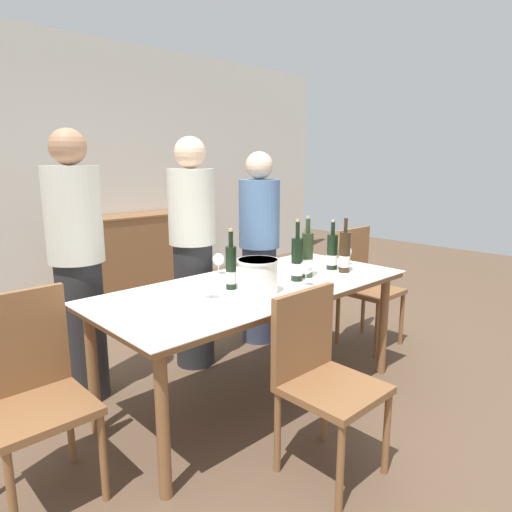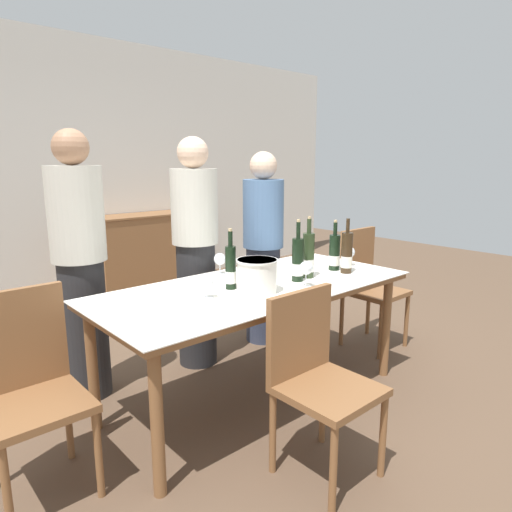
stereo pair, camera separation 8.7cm
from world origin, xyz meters
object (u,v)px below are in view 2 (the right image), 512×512
object	(u,v)px
wine_bottle_0	(308,257)
wine_bottle_1	(298,261)
wine_bottle_2	(347,254)
person_guest_right	(263,249)
wine_glass_0	(207,282)
person_host	(80,268)
ice_bucket	(257,275)
wine_glass_1	(219,260)
wine_glass_3	(349,253)
chair_left_end	(28,380)
wine_bottle_3	(231,268)
dining_table	(256,296)
wine_bottle_4	(334,253)
chair_near_front	(316,370)
wine_glass_2	(306,269)
sideboard_cabinet	(152,251)
chair_right_end	(367,279)
person_guest_left	(196,254)

from	to	relation	value
wine_bottle_0	wine_bottle_1	size ratio (longest dim) A/B	1.02
wine_bottle_2	person_guest_right	distance (m)	0.88
wine_glass_0	person_host	bearing A→B (deg)	115.74
ice_bucket	wine_glass_1	bearing A→B (deg)	78.74
wine_glass_3	person_guest_right	world-z (taller)	person_guest_right
chair_left_end	wine_bottle_3	bearing A→B (deg)	-2.63
ice_bucket	chair_left_end	size ratio (longest dim) A/B	0.26
dining_table	ice_bucket	bearing A→B (deg)	-129.48
chair_left_end	wine_glass_1	bearing A→B (deg)	11.97
wine_bottle_2	wine_bottle_4	xyz separation A→B (m)	(0.01, 0.11, -0.01)
wine_glass_3	chair_left_end	world-z (taller)	chair_left_end
wine_glass_1	wine_bottle_1	bearing A→B (deg)	-60.44
chair_near_front	person_guest_right	distance (m)	1.69
wine_bottle_3	wine_glass_0	bearing A→B (deg)	-163.70
wine_bottle_0	wine_glass_3	size ratio (longest dim) A/B	2.84
wine_bottle_1	wine_glass_0	world-z (taller)	wine_bottle_1
wine_glass_3	person_guest_right	xyz separation A→B (m)	(-0.15, 0.75, -0.06)
wine_bottle_3	wine_glass_2	size ratio (longest dim) A/B	2.30
wine_bottle_4	person_host	size ratio (longest dim) A/B	0.21
dining_table	wine_glass_0	bearing A→B (deg)	-175.99
sideboard_cabinet	chair_right_end	xyz separation A→B (m)	(0.45, -2.71, 0.10)
sideboard_cabinet	wine_glass_2	bearing A→B (deg)	-101.95
ice_bucket	wine_bottle_3	distance (m)	0.17
ice_bucket	wine_bottle_4	world-z (taller)	wine_bottle_4
chair_near_front	person_guest_left	world-z (taller)	person_guest_left
wine_bottle_0	person_guest_left	bearing A→B (deg)	113.42
chair_near_front	person_host	distance (m)	1.59
sideboard_cabinet	wine_glass_1	world-z (taller)	wine_glass_1
wine_bottle_1	wine_bottle_3	bearing A→B (deg)	161.94
wine_glass_3	chair_right_end	xyz separation A→B (m)	(0.44, 0.14, -0.30)
wine_glass_3	ice_bucket	bearing A→B (deg)	-175.82
wine_bottle_1	wine_bottle_3	size ratio (longest dim) A/B	1.08
person_guest_left	person_guest_right	world-z (taller)	person_guest_left
wine_bottle_2	wine_glass_1	distance (m)	0.85
sideboard_cabinet	chair_right_end	size ratio (longest dim) A/B	1.49
ice_bucket	wine_bottle_3	xyz separation A→B (m)	(-0.07, 0.16, 0.02)
wine_bottle_3	wine_bottle_0	bearing A→B (deg)	-12.81
wine_glass_1	dining_table	bearing A→B (deg)	-89.42
wine_bottle_4	chair_near_front	size ratio (longest dim) A/B	0.39
ice_bucket	wine_bottle_2	bearing A→B (deg)	-3.90
wine_bottle_4	wine_glass_3	distance (m)	0.19
wine_bottle_1	wine_glass_1	world-z (taller)	wine_bottle_1
person_host	wine_glass_3	bearing A→B (deg)	-26.96
wine_bottle_2	wine_glass_3	distance (m)	0.23
wine_bottle_3	wine_bottle_4	xyz separation A→B (m)	(0.83, -0.10, -0.01)
wine_bottle_1	person_host	bearing A→B (deg)	139.70
wine_bottle_2	chair_right_end	distance (m)	0.76
sideboard_cabinet	person_guest_left	size ratio (longest dim) A/B	0.85
wine_glass_1	chair_right_end	world-z (taller)	chair_right_end
dining_table	chair_near_front	xyz separation A→B (m)	(-0.22, -0.68, -0.17)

